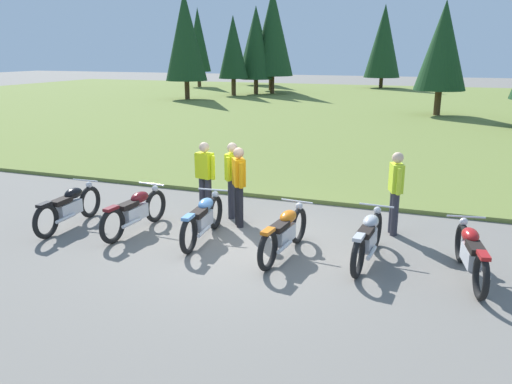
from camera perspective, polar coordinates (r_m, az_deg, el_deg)
ground_plane at (r=9.67m, az=-1.25°, el=-6.04°), size 140.00×140.00×0.00m
grass_moorland at (r=33.86m, az=14.83°, el=9.05°), size 80.00×44.00×0.10m
forest_treeline at (r=42.37m, az=8.66°, el=16.51°), size 40.95×28.60×8.57m
motorcycle_black at (r=11.24m, az=-20.17°, el=-1.56°), size 0.62×2.10×0.88m
motorcycle_maroon at (r=10.56m, az=-13.35°, el=-2.07°), size 0.62×2.10×0.88m
motorcycle_sky_blue at (r=9.87m, az=-5.95°, el=-2.96°), size 0.62×2.10×0.88m
motorcycle_orange at (r=9.10m, az=3.21°, el=-4.53°), size 0.62×2.10×0.88m
motorcycle_silver at (r=9.03m, az=12.43°, el=-5.03°), size 0.62×2.10×0.88m
motorcycle_red at (r=8.87m, az=22.93°, el=-6.32°), size 0.68×2.09×0.88m
rider_in_hivis_vest at (r=11.14m, az=-5.74°, el=1.91°), size 0.53×0.30×1.67m
rider_near_row_end at (r=10.48m, az=-1.93°, el=1.11°), size 0.38×0.47×1.67m
rider_with_back_turned at (r=10.37m, az=15.35°, el=0.40°), size 0.32×0.53×1.67m
rider_checking_bike at (r=11.04m, az=-2.64°, el=1.85°), size 0.22×0.55×1.67m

